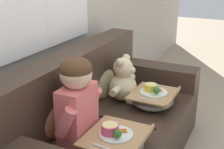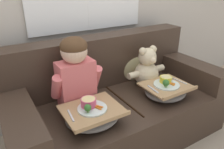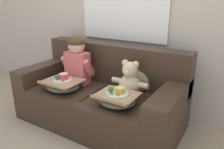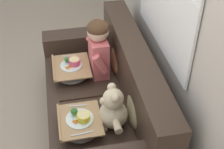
{
  "view_description": "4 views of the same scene",
  "coord_description": "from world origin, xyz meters",
  "px_view_note": "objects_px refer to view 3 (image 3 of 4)",
  "views": [
    {
      "loc": [
        -1.86,
        -0.9,
        1.53
      ],
      "look_at": [
        0.09,
        0.05,
        0.73
      ],
      "focal_mm": 50.0,
      "sensor_mm": 36.0,
      "label": 1
    },
    {
      "loc": [
        -0.91,
        -1.38,
        1.38
      ],
      "look_at": [
        -0.02,
        0.09,
        0.6
      ],
      "focal_mm": 35.0,
      "sensor_mm": 36.0,
      "label": 2
    },
    {
      "loc": [
        1.32,
        -1.86,
        1.4
      ],
      "look_at": [
        0.14,
        0.06,
        0.61
      ],
      "focal_mm": 35.0,
      "sensor_mm": 36.0,
      "label": 3
    },
    {
      "loc": [
        2.07,
        -0.27,
        2.34
      ],
      "look_at": [
        0.05,
        0.13,
        0.68
      ],
      "focal_mm": 50.0,
      "sensor_mm": 36.0,
      "label": 4
    }
  ],
  "objects_px": {
    "throw_pillow_behind_child": "(87,66)",
    "throw_pillow_behind_teddy": "(138,75)",
    "lap_tray_teddy": "(117,99)",
    "lap_tray_child": "(63,85)",
    "child_figure": "(77,58)",
    "couch": "(102,96)",
    "teddy_bear": "(130,81)"
  },
  "relations": [
    {
      "from": "lap_tray_child",
      "to": "throw_pillow_behind_child",
      "type": "bearing_deg",
      "value": 89.88
    },
    {
      "from": "couch",
      "to": "throw_pillow_behind_child",
      "type": "xyz_separation_m",
      "value": [
        -0.36,
        0.2,
        0.26
      ]
    },
    {
      "from": "couch",
      "to": "child_figure",
      "type": "relative_size",
      "value": 3.24
    },
    {
      "from": "throw_pillow_behind_child",
      "to": "throw_pillow_behind_teddy",
      "type": "xyz_separation_m",
      "value": [
        0.71,
        0.0,
        0.0
      ]
    },
    {
      "from": "throw_pillow_behind_teddy",
      "to": "lap_tray_child",
      "type": "xyz_separation_m",
      "value": [
        -0.71,
        -0.46,
        -0.11
      ]
    },
    {
      "from": "throw_pillow_behind_teddy",
      "to": "lap_tray_child",
      "type": "height_order",
      "value": "throw_pillow_behind_teddy"
    },
    {
      "from": "couch",
      "to": "throw_pillow_behind_child",
      "type": "bearing_deg",
      "value": 150.95
    },
    {
      "from": "couch",
      "to": "throw_pillow_behind_child",
      "type": "distance_m",
      "value": 0.48
    },
    {
      "from": "throw_pillow_behind_child",
      "to": "lap_tray_child",
      "type": "bearing_deg",
      "value": -90.12
    },
    {
      "from": "throw_pillow_behind_teddy",
      "to": "lap_tray_teddy",
      "type": "bearing_deg",
      "value": -89.98
    },
    {
      "from": "throw_pillow_behind_child",
      "to": "throw_pillow_behind_teddy",
      "type": "bearing_deg",
      "value": 0.0
    },
    {
      "from": "child_figure",
      "to": "lap_tray_teddy",
      "type": "height_order",
      "value": "child_figure"
    },
    {
      "from": "teddy_bear",
      "to": "lap_tray_child",
      "type": "height_order",
      "value": "teddy_bear"
    },
    {
      "from": "throw_pillow_behind_child",
      "to": "throw_pillow_behind_teddy",
      "type": "height_order",
      "value": "throw_pillow_behind_teddy"
    },
    {
      "from": "child_figure",
      "to": "lap_tray_child",
      "type": "xyz_separation_m",
      "value": [
        -0.0,
        -0.27,
        -0.25
      ]
    },
    {
      "from": "throw_pillow_behind_child",
      "to": "lap_tray_teddy",
      "type": "bearing_deg",
      "value": -32.9
    },
    {
      "from": "throw_pillow_behind_child",
      "to": "lap_tray_teddy",
      "type": "xyz_separation_m",
      "value": [
        0.71,
        -0.46,
        -0.11
      ]
    },
    {
      "from": "throw_pillow_behind_teddy",
      "to": "lap_tray_teddy",
      "type": "relative_size",
      "value": 0.99
    },
    {
      "from": "child_figure",
      "to": "lap_tray_teddy",
      "type": "distance_m",
      "value": 0.8
    },
    {
      "from": "teddy_bear",
      "to": "lap_tray_child",
      "type": "relative_size",
      "value": 1.01
    },
    {
      "from": "throw_pillow_behind_child",
      "to": "lap_tray_teddy",
      "type": "relative_size",
      "value": 0.96
    },
    {
      "from": "couch",
      "to": "throw_pillow_behind_child",
      "type": "relative_size",
      "value": 5.0
    },
    {
      "from": "throw_pillow_behind_child",
      "to": "teddy_bear",
      "type": "bearing_deg",
      "value": -15.32
    },
    {
      "from": "lap_tray_child",
      "to": "lap_tray_teddy",
      "type": "distance_m",
      "value": 0.71
    },
    {
      "from": "lap_tray_teddy",
      "to": "lap_tray_child",
      "type": "bearing_deg",
      "value": 179.96
    },
    {
      "from": "throw_pillow_behind_teddy",
      "to": "lap_tray_child",
      "type": "bearing_deg",
      "value": -147.16
    },
    {
      "from": "couch",
      "to": "teddy_bear",
      "type": "height_order",
      "value": "couch"
    },
    {
      "from": "throw_pillow_behind_teddy",
      "to": "teddy_bear",
      "type": "relative_size",
      "value": 0.93
    },
    {
      "from": "throw_pillow_behind_child",
      "to": "child_figure",
      "type": "relative_size",
      "value": 0.65
    },
    {
      "from": "child_figure",
      "to": "teddy_bear",
      "type": "height_order",
      "value": "child_figure"
    },
    {
      "from": "throw_pillow_behind_child",
      "to": "couch",
      "type": "bearing_deg",
      "value": -29.05
    },
    {
      "from": "couch",
      "to": "teddy_bear",
      "type": "distance_m",
      "value": 0.44
    }
  ]
}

